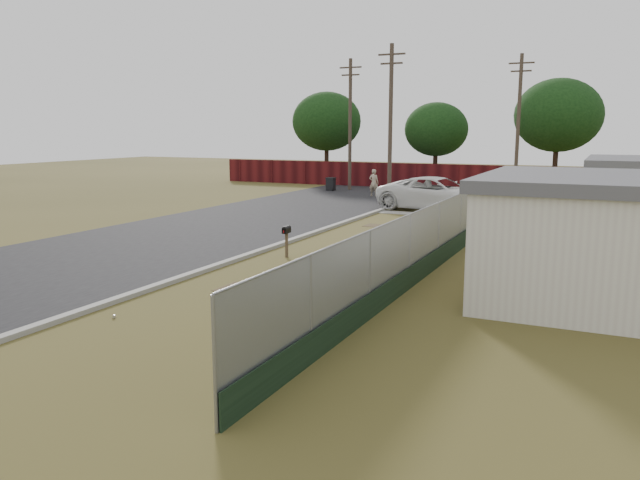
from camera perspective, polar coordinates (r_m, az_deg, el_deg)
The scene contains 12 objects.
ground at distance 20.76m, azimuth 2.37°, elevation -1.61°, with size 120.00×120.00×0.00m, color brown.
street at distance 30.82m, azimuth -3.39°, elevation 2.25°, with size 15.10×60.00×0.12m.
chainlink_fence at distance 20.62m, azimuth 11.53°, elevation 0.37°, with size 0.10×27.06×2.02m.
privacy_fence at distance 46.02m, azimuth 7.64°, elevation 5.86°, with size 30.00×0.12×1.80m, color #4E1013.
utility_poles at distance 41.08m, azimuth 9.05°, elevation 10.63°, with size 12.60×8.24×9.00m.
horizon_trees at distance 42.89m, azimuth 16.04°, elevation 10.25°, with size 33.32×31.94×7.78m.
fire_hydrant at distance 13.43m, azimuth -5.70°, elevation -6.45°, with size 0.43×0.43×0.83m.
mailbox at distance 20.67m, azimuth -3.08°, elevation 0.68°, with size 0.18×0.46×1.05m.
pickup_truck at distance 33.22m, azimuth 10.79°, elevation 4.15°, with size 2.93×6.35×1.77m, color white.
pedestrian at distance 39.86m, azimuth 4.95°, elevation 5.23°, with size 0.63×0.42×1.74m, color tan.
trash_bin at distance 43.51m, azimuth 0.99°, elevation 5.14°, with size 0.62×0.66×0.92m.
scattered_litter at distance 16.63m, azimuth -5.38°, elevation -4.46°, with size 3.78×6.41×0.07m.
Camera 1 is at (7.88, -18.75, 4.19)m, focal length 35.00 mm.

